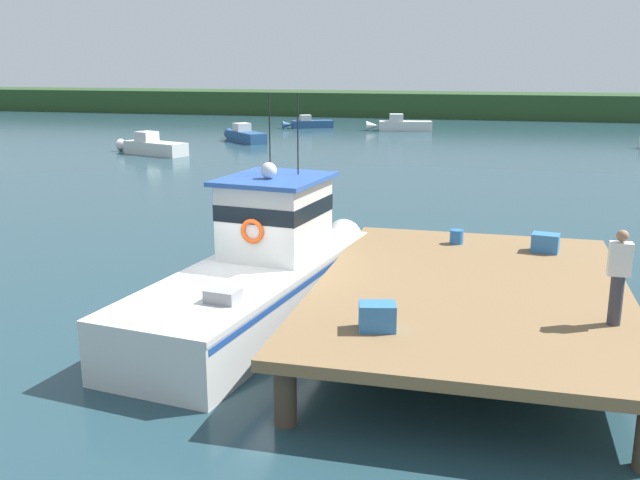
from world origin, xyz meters
TOP-DOWN VIEW (x-y plane):
  - ground_plane at (0.00, 0.00)m, footprint 200.00×200.00m
  - dock at (4.80, 0.00)m, footprint 6.00×9.00m
  - main_fishing_boat at (0.28, 0.62)m, footprint 3.61×9.96m
  - crate_stack_mid_dock at (6.34, 3.02)m, footprint 0.67×0.54m
  - crate_stack_near_edge at (3.40, -2.82)m, footprint 0.68×0.56m
  - bait_bucket at (4.30, 3.30)m, footprint 0.32×0.32m
  - deckhand_by_the_boat at (7.21, -1.61)m, footprint 0.36×0.22m
  - moored_boat_near_channel at (-10.72, 45.47)m, footprint 4.25×2.71m
  - moored_boat_mid_harbor at (-15.43, 25.91)m, footprint 5.37×2.89m
  - moored_boat_far_right at (-12.37, 33.93)m, footprint 4.28×4.25m
  - moored_boat_outer_mooring at (-2.79, 44.93)m, footprint 5.42×2.19m
  - mooring_buoy_outer at (-2.15, 6.11)m, footprint 0.40×0.40m
  - mooring_buoy_spare_mooring at (-1.35, 6.52)m, footprint 0.46×0.46m
  - far_shoreline at (0.00, 62.00)m, footprint 120.00×8.00m

SIDE VIEW (x-z plane):
  - ground_plane at x=0.00m, z-range 0.00..0.00m
  - mooring_buoy_outer at x=-2.15m, z-range 0.00..0.40m
  - mooring_buoy_spare_mooring at x=-1.35m, z-range 0.00..0.46m
  - moored_boat_near_channel at x=-10.72m, z-range -0.17..0.93m
  - moored_boat_far_right at x=-12.37m, z-range -0.20..1.08m
  - moored_boat_outer_mooring at x=-2.79m, z-range -0.21..1.14m
  - moored_boat_mid_harbor at x=-15.43m, z-range -0.21..1.15m
  - main_fishing_boat at x=0.28m, z-range -1.39..3.41m
  - dock at x=4.80m, z-range 0.47..1.67m
  - far_shoreline at x=0.00m, z-range 0.00..2.40m
  - bait_bucket at x=4.30m, z-range 1.20..1.54m
  - crate_stack_mid_dock at x=6.34m, z-range 1.20..1.63m
  - crate_stack_near_edge at x=3.40m, z-range 1.20..1.65m
  - deckhand_by_the_boat at x=7.21m, z-range 1.24..2.87m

